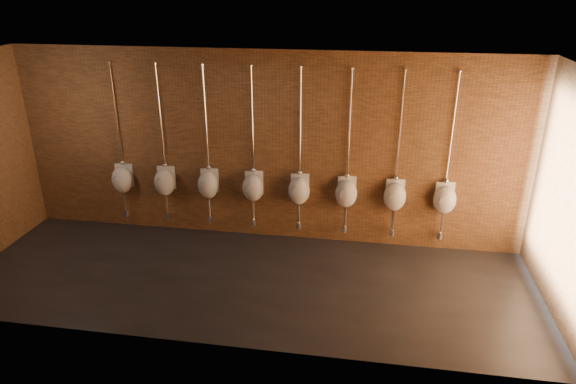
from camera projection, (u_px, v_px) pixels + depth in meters
name	position (u px, v px, depth m)	size (l,w,h in m)	color
ground	(248.00, 280.00, 7.72)	(8.50, 8.50, 0.00)	black
room_shell	(243.00, 153.00, 6.94)	(8.54, 3.04, 3.22)	black
urinal_0	(122.00, 179.00, 8.98)	(0.41, 0.37, 2.71)	silver
urinal_1	(165.00, 181.00, 8.86)	(0.41, 0.37, 2.71)	silver
urinal_2	(208.00, 184.00, 8.75)	(0.41, 0.37, 2.71)	silver
urinal_3	(253.00, 187.00, 8.63)	(0.41, 0.37, 2.71)	silver
urinal_4	(299.00, 190.00, 8.52)	(0.41, 0.37, 2.71)	silver
urinal_5	(346.00, 193.00, 8.40)	(0.41, 0.37, 2.71)	silver
urinal_6	(395.00, 196.00, 8.29)	(0.41, 0.37, 2.71)	silver
urinal_7	(445.00, 199.00, 8.17)	(0.41, 0.37, 2.71)	silver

